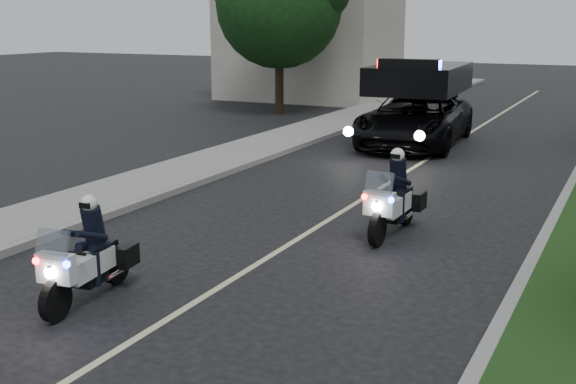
# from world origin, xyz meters

# --- Properties ---
(ground) EXTENTS (120.00, 120.00, 0.00)m
(ground) POSITION_xyz_m (0.00, 0.00, 0.00)
(ground) COLOR black
(ground) RESTS_ON ground
(curb_right) EXTENTS (0.20, 60.00, 0.15)m
(curb_right) POSITION_xyz_m (4.10, 10.00, 0.07)
(curb_right) COLOR gray
(curb_right) RESTS_ON ground
(curb_left) EXTENTS (0.20, 60.00, 0.15)m
(curb_left) POSITION_xyz_m (-4.10, 10.00, 0.07)
(curb_left) COLOR gray
(curb_left) RESTS_ON ground
(sidewalk_left) EXTENTS (2.00, 60.00, 0.16)m
(sidewalk_left) POSITION_xyz_m (-5.20, 10.00, 0.08)
(sidewalk_left) COLOR gray
(sidewalk_left) RESTS_ON ground
(building_far) EXTENTS (8.00, 6.00, 7.00)m
(building_far) POSITION_xyz_m (-10.00, 26.00, 3.50)
(building_far) COLOR #A8A396
(building_far) RESTS_ON ground
(lane_marking) EXTENTS (0.12, 50.00, 0.01)m
(lane_marking) POSITION_xyz_m (0.00, 10.00, 0.00)
(lane_marking) COLOR #BFB78C
(lane_marking) RESTS_ON ground
(police_moto_left) EXTENTS (0.88, 1.89, 1.55)m
(police_moto_left) POSITION_xyz_m (-1.41, -0.13, 0.00)
(police_moto_left) COLOR silver
(police_moto_left) RESTS_ON ground
(police_moto_right) EXTENTS (0.72, 1.94, 1.64)m
(police_moto_right) POSITION_xyz_m (1.47, 4.96, 0.00)
(police_moto_right) COLOR silver
(police_moto_right) RESTS_ON ground
(police_suv) EXTENTS (3.24, 6.31, 2.99)m
(police_suv) POSITION_xyz_m (-1.06, 14.73, 0.00)
(police_suv) COLOR black
(police_suv) RESTS_ON ground
(bicycle) EXTENTS (0.64, 1.78, 0.93)m
(bicycle) POSITION_xyz_m (-2.34, 24.77, 0.00)
(bicycle) COLOR black
(bicycle) RESTS_ON ground
(cyclist) EXTENTS (0.66, 0.47, 1.73)m
(cyclist) POSITION_xyz_m (-2.34, 24.77, 0.00)
(cyclist) COLOR black
(cyclist) RESTS_ON ground
(tree_left_near) EXTENTS (6.91, 6.91, 8.77)m
(tree_left_near) POSITION_xyz_m (-8.54, 19.78, 0.00)
(tree_left_near) COLOR #143D14
(tree_left_near) RESTS_ON ground
(tree_left_far) EXTENTS (7.79, 7.79, 11.15)m
(tree_left_far) POSITION_xyz_m (-9.60, 28.95, 0.00)
(tree_left_far) COLOR black
(tree_left_far) RESTS_ON ground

